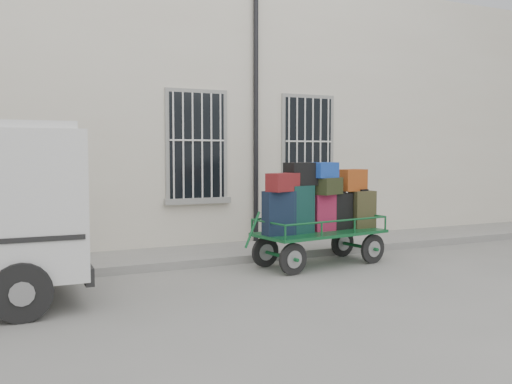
{
  "coord_description": "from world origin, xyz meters",
  "views": [
    {
      "loc": [
        -4.41,
        -8.4,
        2.11
      ],
      "look_at": [
        0.04,
        1.0,
        1.39
      ],
      "focal_mm": 40.0,
      "sensor_mm": 36.0,
      "label": 1
    }
  ],
  "objects": [
    {
      "name": "ground",
      "position": [
        0.0,
        0.0,
        0.0
      ],
      "size": [
        80.0,
        80.0,
        0.0
      ],
      "primitive_type": "plane",
      "color": "slate",
      "rests_on": "ground"
    },
    {
      "name": "building",
      "position": [
        0.0,
        5.5,
        3.0
      ],
      "size": [
        24.0,
        5.15,
        6.0
      ],
      "color": "beige",
      "rests_on": "ground"
    },
    {
      "name": "sidewalk",
      "position": [
        0.0,
        2.2,
        0.07
      ],
      "size": [
        24.0,
        1.7,
        0.15
      ],
      "primitive_type": "cube",
      "color": "gray",
      "rests_on": "ground"
    },
    {
      "name": "luggage_cart",
      "position": [
        1.16,
        0.62,
        1.05
      ],
      "size": [
        2.95,
        1.45,
        1.93
      ],
      "rotation": [
        0.0,
        0.0,
        0.14
      ],
      "color": "black",
      "rests_on": "ground"
    }
  ]
}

